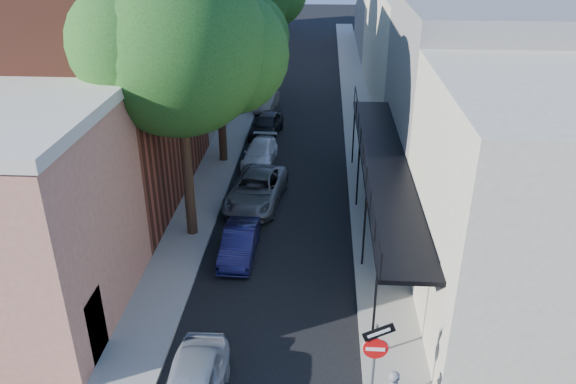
# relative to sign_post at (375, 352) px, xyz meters

# --- Properties ---
(road_surface) EXTENTS (6.00, 64.00, 0.01)m
(road_surface) POSITION_rel_sign_post_xyz_m (-3.16, 29.03, -2.03)
(road_surface) COLOR black
(road_surface) RESTS_ON ground
(sidewalk_left) EXTENTS (2.00, 64.00, 0.12)m
(sidewalk_left) POSITION_rel_sign_post_xyz_m (-7.16, 29.03, -1.98)
(sidewalk_left) COLOR gray
(sidewalk_left) RESTS_ON ground
(sidewalk_right) EXTENTS (2.00, 64.00, 0.12)m
(sidewalk_right) POSITION_rel_sign_post_xyz_m (0.84, 29.03, -1.98)
(sidewalk_right) COLOR gray
(sidewalk_right) RESTS_ON ground
(buildings_left) EXTENTS (10.10, 59.10, 12.00)m
(buildings_left) POSITION_rel_sign_post_xyz_m (-12.46, 27.79, 2.90)
(buildings_left) COLOR tan
(buildings_left) RESTS_ON ground
(buildings_right) EXTENTS (9.80, 55.00, 10.00)m
(buildings_right) POSITION_rel_sign_post_xyz_m (5.83, 28.51, 2.39)
(buildings_right) COLOR beige
(buildings_right) RESTS_ON ground
(sign_post) EXTENTS (0.89, 0.17, 2.99)m
(sign_post) POSITION_rel_sign_post_xyz_m (0.00, 0.00, 0.00)
(sign_post) COLOR #595B60
(sign_post) RESTS_ON ground
(oak_near) EXTENTS (7.48, 6.80, 11.42)m
(oak_near) POSITION_rel_sign_post_xyz_m (-6.53, 9.29, 5.84)
(oak_near) COLOR #301F13
(oak_near) RESTS_ON ground
(oak_mid) EXTENTS (6.60, 6.00, 10.20)m
(oak_mid) POSITION_rel_sign_post_xyz_m (-6.58, 17.26, 5.02)
(oak_mid) COLOR #301F13
(oak_mid) RESTS_ON ground
(parked_car_b) EXTENTS (1.31, 3.62, 1.19)m
(parked_car_b) POSITION_rel_sign_post_xyz_m (-4.70, 7.49, -1.44)
(parked_car_b) COLOR #13133C
(parked_car_b) RESTS_ON ground
(parked_car_c) EXTENTS (2.90, 5.30, 1.41)m
(parked_car_c) POSITION_rel_sign_post_xyz_m (-4.56, 12.13, -1.33)
(parked_car_c) COLOR slate
(parked_car_c) RESTS_ON ground
(parked_car_d) EXTENTS (1.84, 4.06, 1.15)m
(parked_car_d) POSITION_rel_sign_post_xyz_m (-4.92, 16.95, -1.46)
(parked_car_d) COLOR white
(parked_car_d) RESTS_ON ground
(parked_car_e) EXTENTS (2.12, 4.23, 1.38)m
(parked_car_e) POSITION_rel_sign_post_xyz_m (-4.99, 21.26, -1.35)
(parked_car_e) COLOR black
(parked_car_e) RESTS_ON ground
(parked_car_f) EXTENTS (1.59, 3.60, 1.15)m
(parked_car_f) POSITION_rel_sign_post_xyz_m (-5.48, 26.42, -1.46)
(parked_car_f) COLOR gray
(parked_car_f) RESTS_ON ground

